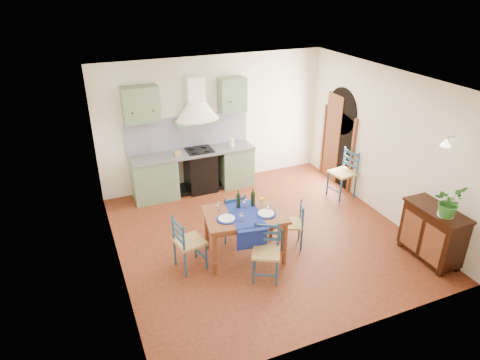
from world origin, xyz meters
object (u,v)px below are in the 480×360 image
at_px(dining_table, 245,219).
at_px(sideboard, 433,232).
at_px(potted_plant, 449,202).
at_px(chair_near, 266,252).

distance_m(dining_table, sideboard, 3.06).
relative_size(sideboard, potted_plant, 2.15).
bearing_deg(dining_table, chair_near, -81.58).
bearing_deg(sideboard, chair_near, 167.16).
height_order(dining_table, potted_plant, potted_plant).
bearing_deg(dining_table, potted_plant, -27.29).
bearing_deg(dining_table, sideboard, -23.62).
distance_m(sideboard, potted_plant, 0.70).
relative_size(chair_near, sideboard, 0.85).
relative_size(dining_table, chair_near, 1.58).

